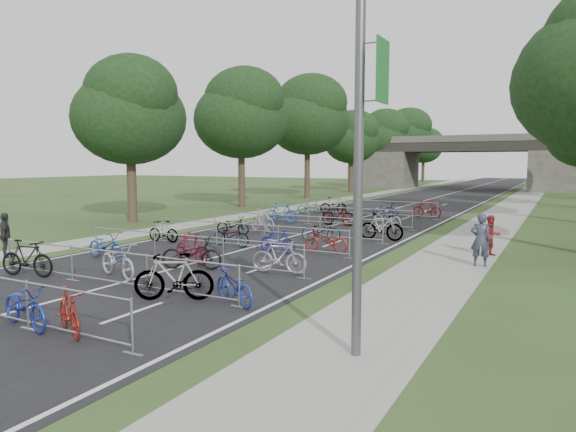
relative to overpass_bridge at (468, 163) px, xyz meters
name	(u,v)px	position (x,y,z in m)	size (l,w,h in m)	color
road	(443,196)	(0.00, -15.00, -3.53)	(11.00, 140.00, 0.01)	black
sidewalk_right	(524,198)	(8.00, -15.00, -3.53)	(3.00, 140.00, 0.01)	gray
sidewalk_left	(377,194)	(-7.50, -15.00, -3.53)	(2.00, 140.00, 0.01)	gray
lane_markings	(443,196)	(0.00, -15.00, -3.53)	(0.12, 140.00, 0.00)	silver
overpass_bridge	(468,163)	(0.00, 0.00, 0.00)	(31.00, 8.00, 7.05)	#403D39
lamppost	(361,125)	(8.33, -63.00, 0.75)	(0.61, 0.65, 8.21)	#4C4C51
tree_left_0	(130,114)	(-11.39, -49.07, 2.96)	(6.72, 6.72, 10.25)	#33261C
tree_left_1	(242,116)	(-11.39, -37.07, 3.77)	(7.56, 7.56, 11.53)	#33261C
tree_left_2	(308,117)	(-11.39, -25.07, 4.58)	(8.40, 8.40, 12.81)	#33261C
tree_left_3	(352,138)	(-11.39, -13.07, 2.96)	(6.72, 6.72, 10.25)	#33261C
tree_left_4	(383,136)	(-11.39, -1.07, 3.77)	(7.56, 7.56, 11.53)	#33261C
tree_left_5	(406,134)	(-11.39, 10.93, 4.58)	(8.40, 8.40, 12.81)	#33261C
tree_left_6	(424,146)	(-11.39, 22.93, 2.96)	(6.72, 6.72, 10.25)	#33261C
barrier_row_1	(108,268)	(0.00, -61.40, -2.99)	(9.70, 0.08, 1.10)	#9C9EA3
barrier_row_2	(188,250)	(0.00, -57.80, -2.99)	(9.70, 0.08, 1.10)	#9C9EA3
barrier_row_3	(246,236)	(0.00, -54.00, -2.99)	(9.70, 0.08, 1.10)	#9C9EA3
barrier_row_4	(291,226)	(0.00, -50.00, -2.99)	(9.70, 0.08, 1.10)	#9C9EA3
barrier_row_5	(333,216)	(0.00, -45.00, -2.99)	(9.70, 0.08, 1.10)	#9C9EA3
barrier_row_6	(368,208)	(0.00, -39.00, -2.99)	(9.70, 0.08, 1.10)	#9C9EA3
bike_2	(25,306)	(1.39, -64.96, -3.04)	(0.66, 1.89, 0.99)	navy
bike_3	(69,312)	(2.61, -64.81, -3.04)	(0.46, 1.64, 0.98)	maroon
bike_4	(27,259)	(-3.24, -61.71, -2.95)	(0.55, 1.96, 1.18)	black
bike_5	(118,261)	(-0.62, -60.43, -2.99)	(0.72, 2.07, 1.09)	#ABACB3
bike_6	(174,277)	(2.74, -61.68, -2.91)	(0.59, 2.09, 1.26)	#9C9EA3
bike_7	(234,286)	(4.30, -61.22, -3.05)	(0.64, 1.82, 0.96)	navy
bike_8	(106,246)	(-3.36, -58.42, -3.02)	(0.68, 1.95, 1.02)	navy
bike_9	(191,248)	(-0.01, -57.58, -2.97)	(0.53, 1.88, 1.13)	maroon
bike_10	(192,254)	(0.63, -58.35, -2.99)	(0.72, 2.06, 1.08)	black
bike_11	(279,257)	(3.57, -57.54, -2.97)	(0.52, 1.86, 1.12)	gray
bike_12	(163,232)	(-4.30, -54.27, -3.04)	(0.46, 1.63, 0.98)	#9C9EA3
bike_13	(231,236)	(-0.90, -53.83, -3.06)	(0.63, 1.80, 0.95)	#9C9EA3
bike_14	(278,241)	(1.65, -54.27, -3.04)	(0.46, 1.63, 0.98)	navy
bike_15	(326,241)	(3.26, -53.19, -3.05)	(0.65, 1.86, 0.98)	maroon
bike_16	(233,225)	(-2.89, -50.80, -3.06)	(0.63, 1.81, 0.95)	black
bike_17	(262,221)	(-2.10, -49.26, -2.94)	(0.56, 1.99, 1.19)	gray
bike_18	(321,231)	(1.85, -50.54, -3.06)	(0.63, 1.80, 0.94)	#9C9EA3
bike_19	(381,227)	(4.22, -49.06, -2.91)	(0.59, 2.08, 1.25)	#9C9EA3
bike_20	(281,213)	(-3.23, -45.22, -2.93)	(0.57, 2.02, 1.21)	#1A4691
bike_21	(336,216)	(0.10, -44.67, -3.01)	(0.69, 1.97, 1.04)	maroon
bike_22	(338,215)	(0.30, -44.86, -2.92)	(0.58, 2.05, 1.23)	black
bike_23	(387,218)	(3.11, -44.64, -2.98)	(0.73, 2.09, 1.10)	#BBBBC4
bike_24	(310,207)	(-4.30, -39.13, -3.09)	(0.59, 1.70, 0.89)	#9C9EA3
bike_25	(334,206)	(-2.62, -38.78, -2.95)	(0.54, 1.93, 1.16)	#9C9EA3
bike_26	(385,210)	(1.25, -39.14, -3.05)	(0.64, 1.84, 0.97)	navy
bike_27	(427,209)	(3.72, -38.04, -2.97)	(0.53, 1.87, 1.13)	maroon
pedestrian_a	(481,240)	(9.13, -53.16, -2.60)	(0.68, 0.44, 1.86)	#2B3041
pedestrian_b	(491,236)	(9.20, -50.88, -2.75)	(0.76, 0.60, 1.57)	maroon
pedestrian_c	(5,236)	(-6.87, -60.06, -2.67)	(1.01, 0.42, 1.72)	#232325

